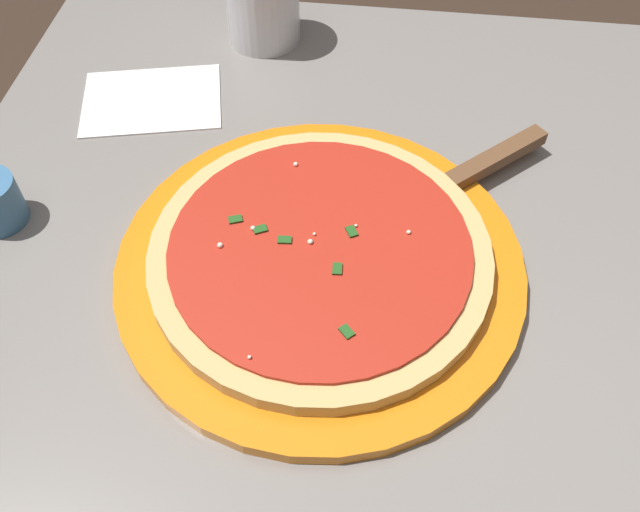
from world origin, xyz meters
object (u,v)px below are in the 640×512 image
pizza_server (463,177)px  serving_plate (320,265)px  napkin_folded_right (152,100)px  pizza (320,253)px

pizza_server → serving_plate: bearing=42.1°
pizza_server → napkin_folded_right: bearing=-16.0°
pizza_server → pizza: bearing=42.1°
serving_plate → pizza_server: 0.17m
serving_plate → napkin_folded_right: (0.21, -0.21, -0.01)m
pizza → pizza_server: pizza is taller
serving_plate → pizza_server: (-0.13, -0.11, 0.01)m
napkin_folded_right → pizza: bearing=135.4°
pizza → napkin_folded_right: bearing=-44.6°
serving_plate → pizza: (0.00, 0.00, 0.02)m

